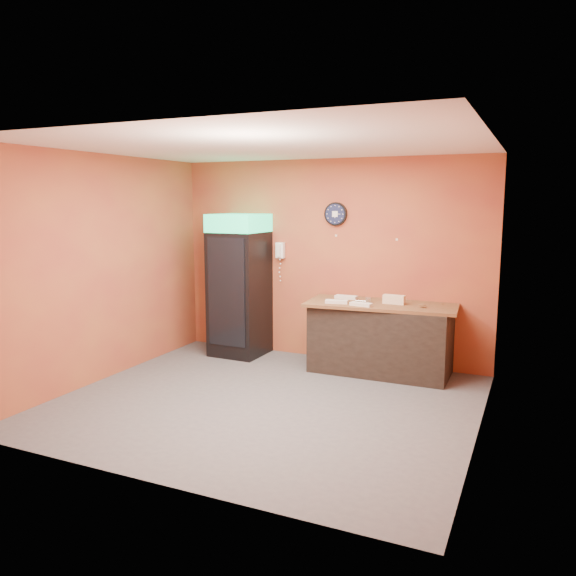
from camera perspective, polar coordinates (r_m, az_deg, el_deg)
The scene contains 15 objects.
floor at distance 6.41m, azimuth -2.21°, elevation -11.50°, with size 4.50×4.50×0.00m, color #47474C.
back_wall at distance 7.89m, azimuth 4.20°, elevation 2.82°, with size 4.50×0.02×2.80m, color #A95D2F.
left_wall at distance 7.34m, azimuth -18.22°, elevation 1.94°, with size 0.02×4.00×2.80m, color #A95D2F.
right_wall at distance 5.46m, azimuth 19.37°, elevation -0.39°, with size 0.02×4.00×2.80m, color #A95D2F.
ceiling at distance 6.03m, azimuth -2.38°, elevation 14.28°, with size 4.50×4.00×0.02m, color white.
beverage_cooler at distance 8.10m, azimuth -5.09°, elevation 0.09°, with size 0.73×0.75×2.04m.
prep_counter at distance 7.43m, azimuth 9.38°, elevation -5.17°, with size 1.76×0.78×0.88m, color black.
wall_clock at distance 7.79m, azimuth 4.86°, elevation 7.50°, with size 0.32×0.06×0.32m.
wall_phone at distance 8.11m, azimuth -0.82°, elevation 3.85°, with size 0.12×0.11×0.23m.
butcher_paper at distance 7.34m, azimuth 9.47°, elevation -1.68°, with size 1.91×0.84×0.04m, color brown.
sub_roll_stack at distance 7.29m, azimuth 10.71°, elevation -1.16°, with size 0.28×0.11×0.12m.
wrapped_sandwich_left at distance 7.25m, azimuth 4.96°, elevation -1.39°, with size 0.29×0.11×0.04m, color silver.
wrapped_sandwich_mid at distance 7.10m, azimuth 7.43°, elevation -1.65°, with size 0.28×0.11×0.04m, color silver.
wrapped_sandwich_right at distance 7.59m, azimuth 5.92°, elevation -0.93°, with size 0.30×0.12×0.04m, color silver.
kitchen_tool at distance 7.35m, azimuth 8.18°, elevation -1.20°, with size 0.07×0.07×0.07m, color silver.
Camera 1 is at (2.68, -5.37, 2.23)m, focal length 35.00 mm.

